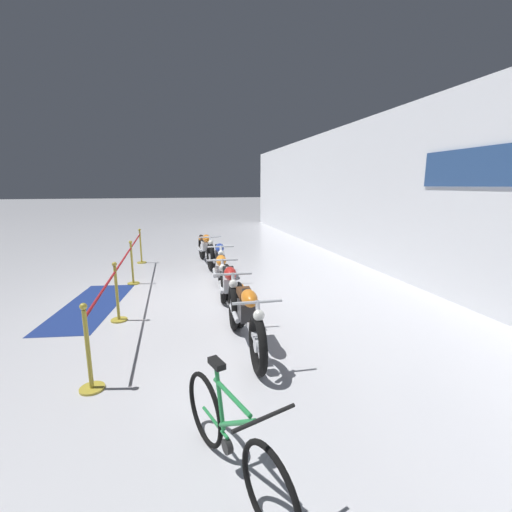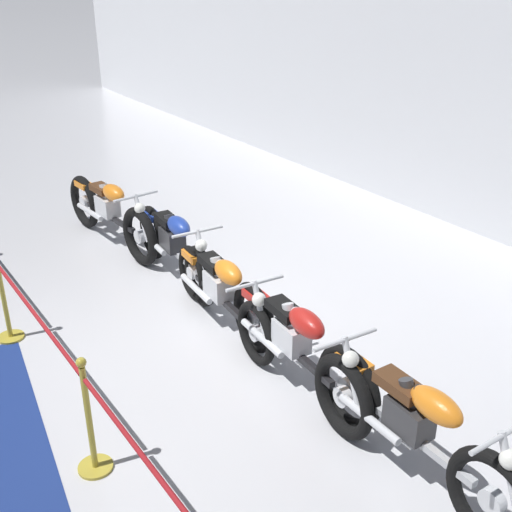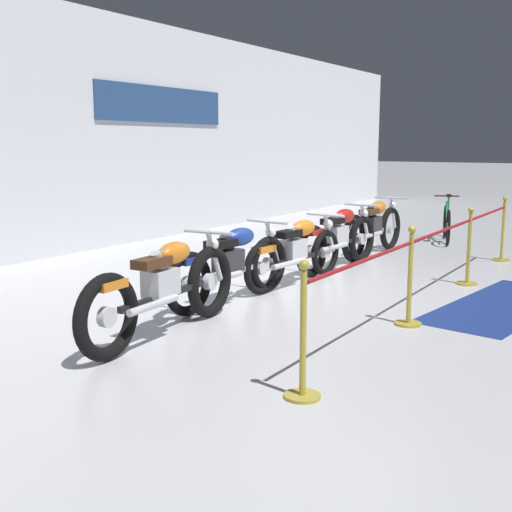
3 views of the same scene
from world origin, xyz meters
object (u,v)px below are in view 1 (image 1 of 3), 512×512
object	(u,v)px
motorcycle_orange_2	(221,272)
floor_banner	(91,306)
stanchion_far_right	(89,361)
motorcycle_red_3	(230,288)
motorcycle_orange_4	(247,315)
motorcycle_blue_1	(220,259)
motorcycle_orange_0	(206,249)
stanchion_mid_left	(133,269)
stanchion_far_left	(132,254)
stanchion_mid_right	(118,301)
bicycle	(232,440)

from	to	relation	value
motorcycle_orange_2	floor_banner	distance (m)	2.69
stanchion_far_right	motorcycle_red_3	bearing A→B (deg)	136.47
motorcycle_orange_4	floor_banner	bearing A→B (deg)	-132.48
motorcycle_blue_1	motorcycle_red_3	bearing A→B (deg)	-3.56
motorcycle_orange_0	stanchion_mid_left	xyz separation A→B (m)	(1.68, -1.90, -0.12)
motorcycle_red_3	floor_banner	world-z (taller)	motorcycle_red_3
motorcycle_orange_2	stanchion_far_right	xyz separation A→B (m)	(3.35, -1.97, -0.11)
stanchion_far_right	stanchion_far_left	bearing A→B (deg)	180.00
stanchion_far_left	stanchion_mid_right	world-z (taller)	same
bicycle	stanchion_far_left	xyz separation A→B (m)	(-6.26, -1.38, 0.32)
motorcycle_blue_1	motorcycle_orange_4	bearing A→B (deg)	-1.97
floor_banner	motorcycle_orange_0	bearing A→B (deg)	148.60
motorcycle_orange_0	motorcycle_red_3	distance (m)	4.09
motorcycle_orange_0	motorcycle_red_3	xyz separation A→B (m)	(4.09, 0.05, -0.01)
stanchion_mid_left	stanchion_mid_right	xyz separation A→B (m)	(2.34, 0.00, 0.00)
motorcycle_red_3	bicycle	bearing A→B (deg)	-8.96
motorcycle_orange_4	bicycle	bearing A→B (deg)	-15.03
motorcycle_orange_4	stanchion_far_right	world-z (taller)	stanchion_far_right
bicycle	stanchion_far_right	xyz separation A→B (m)	(-1.61, -1.38, -0.01)
bicycle	floor_banner	world-z (taller)	bicycle
motorcycle_orange_0	motorcycle_red_3	bearing A→B (deg)	0.74
motorcycle_red_3	floor_banner	bearing A→B (deg)	-110.63
stanchion_mid_right	stanchion_far_right	size ratio (longest dim) A/B	1.00
motorcycle_red_3	stanchion_far_left	distance (m)	3.25
bicycle	stanchion_far_right	bearing A→B (deg)	-139.57
motorcycle_orange_0	motorcycle_blue_1	size ratio (longest dim) A/B	1.11
stanchion_far_right	stanchion_mid_right	bearing A→B (deg)	180.00
stanchion_mid_left	motorcycle_red_3	bearing A→B (deg)	39.03
motorcycle_red_3	stanchion_far_right	world-z (taller)	stanchion_far_right
motorcycle_blue_1	stanchion_mid_left	size ratio (longest dim) A/B	2.09
motorcycle_orange_2	bicycle	size ratio (longest dim) A/B	1.36
motorcycle_orange_0	motorcycle_blue_1	xyz separation A→B (m)	(1.47, 0.22, -0.01)
motorcycle_orange_0	motorcycle_orange_4	xyz separation A→B (m)	(5.52, 0.08, 0.00)
stanchion_mid_right	motorcycle_blue_1	bearing A→B (deg)	140.35
floor_banner	stanchion_mid_left	bearing A→B (deg)	163.41
motorcycle_red_3	motorcycle_orange_4	world-z (taller)	motorcycle_orange_4
motorcycle_blue_1	stanchion_mid_right	world-z (taller)	stanchion_mid_right
stanchion_far_left	motorcycle_orange_0	bearing A→B (deg)	128.33
motorcycle_blue_1	motorcycle_orange_2	world-z (taller)	motorcycle_blue_1
motorcycle_orange_4	floor_banner	xyz separation A→B (m)	(-2.41, -2.63, -0.48)
motorcycle_orange_2	stanchion_far_right	size ratio (longest dim) A/B	2.07
motorcycle_orange_0	motorcycle_orange_2	world-z (taller)	motorcycle_orange_0
motorcycle_orange_2	stanchion_mid_left	world-z (taller)	stanchion_mid_left
stanchion_far_left	stanchion_mid_right	size ratio (longest dim) A/B	6.54
motorcycle_red_3	motorcycle_orange_4	size ratio (longest dim) A/B	0.99
motorcycle_orange_0	motorcycle_orange_4	world-z (taller)	motorcycle_orange_0
motorcycle_orange_2	stanchion_mid_left	distance (m)	2.27
motorcycle_red_3	stanchion_mid_left	world-z (taller)	stanchion_mid_left
stanchion_far_left	motorcycle_orange_2	bearing A→B (deg)	56.81
motorcycle_blue_1	floor_banner	distance (m)	3.25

